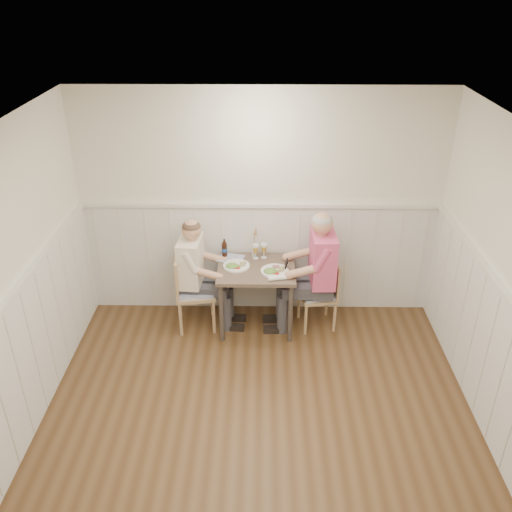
# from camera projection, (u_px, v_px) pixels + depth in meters

# --- Properties ---
(ground_plane) EXTENTS (4.50, 4.50, 0.00)m
(ground_plane) POSITION_uv_depth(u_px,v_px,m) (258.00, 451.00, 4.60)
(ground_plane) COLOR #4C321A
(room_shell) EXTENTS (4.04, 4.54, 2.60)m
(room_shell) POSITION_uv_depth(u_px,v_px,m) (259.00, 300.00, 3.88)
(room_shell) COLOR white
(room_shell) RESTS_ON ground
(wainscot) EXTENTS (4.00, 4.49, 1.34)m
(wainscot) POSITION_uv_depth(u_px,v_px,m) (259.00, 336.00, 4.88)
(wainscot) COLOR silver
(wainscot) RESTS_ON ground
(dining_table) EXTENTS (0.84, 0.70, 0.75)m
(dining_table) POSITION_uv_depth(u_px,v_px,m) (256.00, 276.00, 5.92)
(dining_table) COLOR #585244
(dining_table) RESTS_ON ground
(chair_right) EXTENTS (0.45, 0.45, 0.82)m
(chair_right) POSITION_uv_depth(u_px,v_px,m) (322.00, 291.00, 6.02)
(chair_right) COLOR #A17857
(chair_right) RESTS_ON ground
(chair_left) EXTENTS (0.48, 0.48, 0.90)m
(chair_left) POSITION_uv_depth(u_px,v_px,m) (190.00, 288.00, 5.98)
(chair_left) COLOR #A17857
(chair_left) RESTS_ON ground
(man_in_pink) EXTENTS (0.67, 0.47, 1.43)m
(man_in_pink) POSITION_uv_depth(u_px,v_px,m) (317.00, 281.00, 5.91)
(man_in_pink) COLOR #3F3F47
(man_in_pink) RESTS_ON ground
(diner_cream) EXTENTS (0.63, 0.44, 1.32)m
(diner_cream) POSITION_uv_depth(u_px,v_px,m) (196.00, 282.00, 5.99)
(diner_cream) COLOR #3F3F47
(diner_cream) RESTS_ON ground
(plate_man) EXTENTS (0.30, 0.30, 0.08)m
(plate_man) POSITION_uv_depth(u_px,v_px,m) (274.00, 270.00, 5.77)
(plate_man) COLOR white
(plate_man) RESTS_ON dining_table
(plate_diner) EXTENTS (0.29, 0.29, 0.07)m
(plate_diner) POSITION_uv_depth(u_px,v_px,m) (235.00, 265.00, 5.86)
(plate_diner) COLOR white
(plate_diner) RESTS_ON dining_table
(beer_glass_a) EXTENTS (0.07, 0.07, 0.17)m
(beer_glass_a) POSITION_uv_depth(u_px,v_px,m) (264.00, 248.00, 6.01)
(beer_glass_a) COLOR silver
(beer_glass_a) RESTS_ON dining_table
(beer_glass_b) EXTENTS (0.07, 0.07, 0.17)m
(beer_glass_b) POSITION_uv_depth(u_px,v_px,m) (256.00, 249.00, 6.00)
(beer_glass_b) COLOR silver
(beer_glass_b) RESTS_ON dining_table
(beer_bottle) EXTENTS (0.06, 0.06, 0.21)m
(beer_bottle) POSITION_uv_depth(u_px,v_px,m) (224.00, 249.00, 6.05)
(beer_bottle) COLOR black
(beer_bottle) RESTS_ON dining_table
(rolled_napkin) EXTENTS (0.22, 0.09, 0.05)m
(rolled_napkin) POSITION_uv_depth(u_px,v_px,m) (278.00, 278.00, 5.62)
(rolled_napkin) COLOR white
(rolled_napkin) RESTS_ON dining_table
(grass_vase) EXTENTS (0.04, 0.04, 0.37)m
(grass_vase) POSITION_uv_depth(u_px,v_px,m) (253.00, 243.00, 6.02)
(grass_vase) COLOR silver
(grass_vase) RESTS_ON dining_table
(gingham_mat) EXTENTS (0.33, 0.29, 0.01)m
(gingham_mat) POSITION_uv_depth(u_px,v_px,m) (231.00, 258.00, 6.05)
(gingham_mat) COLOR #5762AD
(gingham_mat) RESTS_ON dining_table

